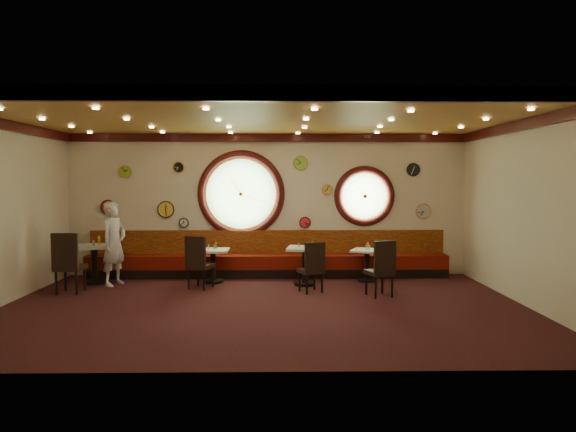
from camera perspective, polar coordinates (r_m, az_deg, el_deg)
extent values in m
cube|color=black|center=(8.92, -2.71, -10.02)|extent=(9.00, 6.00, 0.00)
cube|color=#BE8235|center=(8.72, -2.78, 10.84)|extent=(9.00, 6.00, 0.02)
cube|color=beige|center=(11.67, -2.28, 1.24)|extent=(9.00, 0.02, 3.20)
cube|color=beige|center=(5.69, -3.70, -1.67)|extent=(9.00, 0.02, 3.20)
cube|color=beige|center=(9.64, 25.06, 0.29)|extent=(0.02, 6.00, 3.20)
cube|color=#370B0A|center=(11.64, -2.30, 8.67)|extent=(9.00, 0.10, 0.18)
cube|color=#370B0A|center=(5.79, -3.74, 13.43)|extent=(9.00, 0.10, 0.18)
cube|color=#370B0A|center=(9.65, 25.06, 9.27)|extent=(0.10, 6.00, 0.18)
cube|color=black|center=(11.56, -2.29, -6.27)|extent=(8.00, 0.55, 0.20)
cube|color=#5B0E07|center=(11.52, -2.29, -5.05)|extent=(8.00, 0.55, 0.30)
cube|color=#600C07|center=(11.68, -2.27, -2.94)|extent=(8.00, 0.10, 0.55)
cylinder|color=#8CB86E|center=(11.68, -5.22, 2.46)|extent=(1.66, 0.02, 1.66)
torus|color=#370B0A|center=(11.67, -5.23, 2.46)|extent=(1.98, 0.18, 1.98)
torus|color=gold|center=(11.64, -5.24, 2.45)|extent=(1.61, 0.03, 1.61)
cylinder|color=#8CB86E|center=(11.81, 8.46, 2.20)|extent=(1.10, 0.02, 1.10)
torus|color=#370B0A|center=(11.79, 8.47, 2.20)|extent=(1.38, 0.18, 1.38)
torus|color=gold|center=(11.77, 8.50, 2.20)|extent=(1.09, 0.03, 1.09)
cylinder|color=black|center=(12.00, 13.73, 5.03)|extent=(0.28, 0.03, 0.28)
cylinder|color=gold|center=(11.91, -13.41, 0.71)|extent=(0.36, 0.03, 0.36)
cylinder|color=red|center=(11.66, 1.90, -0.73)|extent=(0.24, 0.03, 0.24)
cylinder|color=gold|center=(11.66, 4.37, 2.95)|extent=(0.22, 0.03, 0.22)
cylinder|color=red|center=(12.26, -19.36, 0.92)|extent=(0.32, 0.03, 0.32)
cylinder|color=silver|center=(12.08, 14.80, 0.49)|extent=(0.34, 0.03, 0.34)
cylinder|color=black|center=(11.84, -12.06, 5.31)|extent=(0.24, 0.03, 0.24)
cylinder|color=silver|center=(11.85, -11.50, -0.73)|extent=(0.20, 0.03, 0.20)
cylinder|color=#87CE29|center=(12.12, -17.65, 4.71)|extent=(0.26, 0.03, 0.26)
cylinder|color=#87D141|center=(11.63, 1.42, 5.92)|extent=(0.30, 0.03, 0.30)
cylinder|color=black|center=(11.57, -20.64, -6.86)|extent=(0.46, 0.46, 0.06)
cylinder|color=black|center=(11.51, -20.69, -5.07)|extent=(0.13, 0.13, 0.73)
cube|color=white|center=(11.46, -20.74, -3.19)|extent=(0.88, 0.88, 0.05)
cylinder|color=black|center=(11.02, -8.30, -7.20)|extent=(0.41, 0.41, 0.06)
cylinder|color=black|center=(10.97, -8.32, -5.54)|extent=(0.11, 0.11, 0.65)
cube|color=white|center=(10.92, -8.34, -3.80)|extent=(0.65, 0.65, 0.05)
cylinder|color=black|center=(10.68, 1.91, -7.51)|extent=(0.45, 0.45, 0.06)
cylinder|color=black|center=(10.62, 1.91, -5.62)|extent=(0.12, 0.12, 0.71)
cube|color=white|center=(10.56, 1.92, -3.62)|extent=(0.81, 0.81, 0.05)
cylinder|color=black|center=(11.18, 8.76, -7.06)|extent=(0.39, 0.39, 0.05)
cylinder|color=black|center=(11.12, 8.78, -5.48)|extent=(0.11, 0.11, 0.62)
cube|color=white|center=(11.07, 8.80, -3.82)|extent=(0.81, 0.81, 0.04)
cube|color=black|center=(10.71, -23.02, -5.29)|extent=(0.51, 0.51, 0.09)
cube|color=black|center=(10.46, -23.56, -3.51)|extent=(0.49, 0.08, 0.64)
cube|color=black|center=(10.44, -9.69, -5.51)|extent=(0.58, 0.58, 0.08)
cube|color=black|center=(10.23, -10.27, -3.85)|extent=(0.44, 0.22, 0.58)
cube|color=black|center=(9.95, 2.55, -6.12)|extent=(0.54, 0.54, 0.07)
cube|color=black|center=(9.74, 3.01, -4.53)|extent=(0.40, 0.21, 0.54)
cube|color=black|center=(9.77, 10.11, -6.20)|extent=(0.57, 0.57, 0.08)
cube|color=black|center=(9.55, 10.72, -4.45)|extent=(0.44, 0.20, 0.58)
cylinder|color=silver|center=(11.53, -20.84, -2.78)|extent=(0.04, 0.04, 0.10)
cylinder|color=silver|center=(10.96, -8.80, -3.38)|extent=(0.04, 0.04, 0.11)
cylinder|color=silver|center=(10.60, 1.20, -3.21)|extent=(0.03, 0.03, 0.09)
cylinder|color=silver|center=(11.06, 8.71, -3.44)|extent=(0.04, 0.04, 0.10)
cylinder|color=silver|center=(11.39, -20.77, -2.82)|extent=(0.04, 0.04, 0.11)
cylinder|color=silver|center=(10.90, -8.19, -3.41)|extent=(0.04, 0.04, 0.10)
cylinder|color=silver|center=(10.58, 2.16, -3.19)|extent=(0.04, 0.04, 0.10)
cylinder|color=silver|center=(11.08, 9.06, -3.45)|extent=(0.03, 0.03, 0.09)
cylinder|color=gold|center=(11.54, -20.21, -2.54)|extent=(0.06, 0.06, 0.18)
cylinder|color=gold|center=(11.01, -7.99, -3.23)|extent=(0.05, 0.05, 0.14)
cylinder|color=gold|center=(10.64, 2.76, -3.03)|extent=(0.05, 0.05, 0.15)
cylinder|color=gold|center=(11.18, 8.90, -3.27)|extent=(0.04, 0.04, 0.14)
imported|color=silver|center=(11.12, -18.78, -2.92)|extent=(0.62, 0.74, 1.72)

